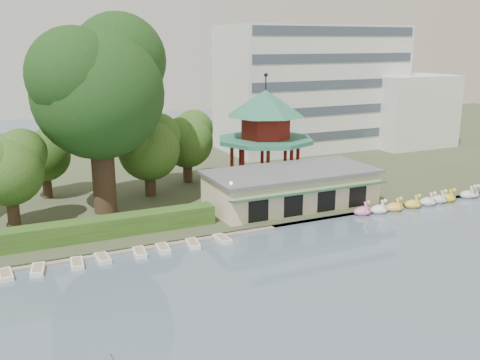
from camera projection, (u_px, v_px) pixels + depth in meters
ground_plane at (326, 317)px, 35.69m from camera, size 220.00×220.00×0.00m
shore at (134, 161)px, 81.29m from camera, size 220.00×70.00×0.40m
embankment at (224, 233)px, 50.84m from camera, size 220.00×0.60×0.30m
dock at (96, 254)px, 45.86m from camera, size 34.00×1.60×0.24m
boathouse at (291, 187)px, 58.47m from camera, size 18.60×9.39×3.90m
pavilion at (265, 127)px, 66.80m from camera, size 12.40×12.40×13.50m
office_building at (328, 92)px, 89.60m from camera, size 38.00×18.00×20.00m
hedge at (54, 234)px, 47.24m from camera, size 30.00×2.00×1.80m
lamp_post at (231, 195)px, 52.14m from camera, size 0.36×0.36×4.28m
big_tree at (99, 83)px, 53.41m from camera, size 14.51×13.52×20.49m
small_trees at (77, 154)px, 57.50m from camera, size 39.45×16.64×9.53m
swan_boats at (424, 202)px, 59.96m from camera, size 17.92×2.10×1.92m
moored_rowboats at (74, 263)px, 43.87m from camera, size 27.20×2.64×0.36m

